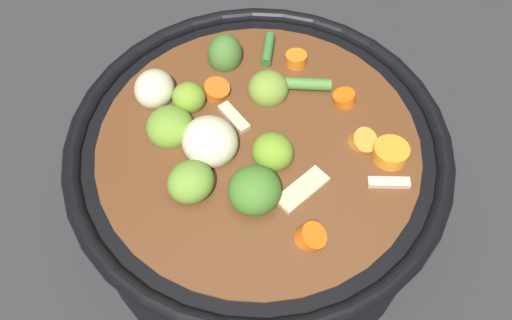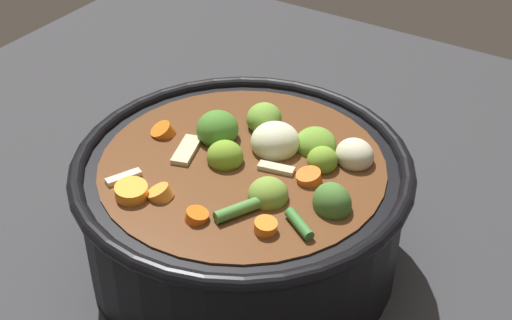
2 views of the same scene
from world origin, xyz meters
name	(u,v)px [view 1 (image 1 of 2)]	position (x,y,z in m)	size (l,w,h in m)	color
ground_plane	(258,212)	(0.00, 0.00, 0.00)	(1.10, 1.10, 0.00)	#2D2D30
cooking_pot	(257,177)	(0.00, 0.00, 0.06)	(0.31, 0.31, 0.14)	black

